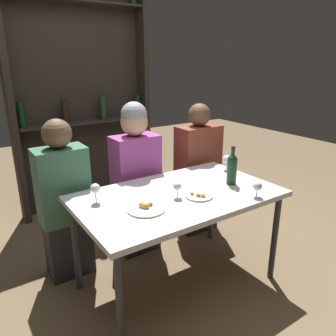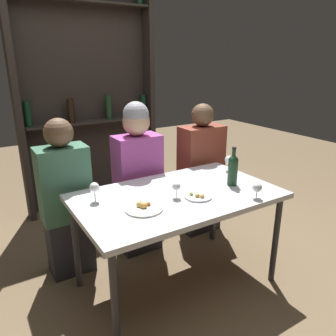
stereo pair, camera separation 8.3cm
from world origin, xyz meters
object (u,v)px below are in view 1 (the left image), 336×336
at_px(wine_glass_0, 95,189).
at_px(wine_glass_2, 227,160).
at_px(wine_bottle, 232,168).
at_px(food_plate_0, 199,196).
at_px(wine_glass_1, 177,187).
at_px(food_plate_1, 146,208).
at_px(seated_person_center, 136,181).
at_px(seated_person_right, 198,173).
at_px(seated_person_left, 65,205).
at_px(wine_glass_3, 257,187).

distance_m(wine_glass_0, wine_glass_2, 1.14).
bearing_deg(wine_bottle, wine_glass_2, 52.66).
bearing_deg(food_plate_0, wine_glass_0, 153.60).
distance_m(wine_glass_1, food_plate_1, 0.27).
height_order(seated_person_center, seated_person_right, seated_person_center).
bearing_deg(seated_person_center, wine_glass_0, -141.73).
xyz_separation_m(wine_glass_1, wine_glass_2, (0.67, 0.24, 0.01)).
distance_m(wine_glass_1, seated_person_left, 0.87).
relative_size(wine_glass_1, seated_person_center, 0.09).
relative_size(wine_glass_2, wine_glass_3, 1.16).
relative_size(wine_glass_1, seated_person_right, 0.09).
xyz_separation_m(wine_bottle, food_plate_0, (-0.35, -0.05, -0.12)).
xyz_separation_m(wine_glass_0, wine_glass_3, (0.92, -0.51, -0.02)).
xyz_separation_m(wine_glass_0, wine_glass_2, (1.14, 0.01, -0.00)).
distance_m(wine_bottle, wine_glass_0, 0.98).
distance_m(wine_bottle, seated_person_center, 0.81).
bearing_deg(food_plate_0, food_plate_1, 175.34).
distance_m(food_plate_0, seated_person_center, 0.71).
distance_m(wine_glass_3, seated_person_right, 0.97).
height_order(wine_glass_1, wine_glass_3, wine_glass_1).
bearing_deg(wine_bottle, seated_person_left, 148.40).
height_order(wine_glass_2, seated_person_right, seated_person_right).
distance_m(food_plate_1, seated_person_right, 1.17).
bearing_deg(wine_glass_3, food_plate_1, 160.92).
height_order(wine_glass_3, seated_person_right, seated_person_right).
height_order(wine_glass_0, seated_person_left, seated_person_left).
relative_size(wine_glass_0, wine_glass_1, 1.16).
bearing_deg(seated_person_center, seated_person_left, 180.00).
bearing_deg(wine_glass_2, food_plate_1, -163.62).
relative_size(wine_glass_0, food_plate_1, 0.55).
xyz_separation_m(wine_glass_1, wine_glass_3, (0.45, -0.28, -0.00)).
distance_m(wine_glass_0, wine_glass_3, 1.05).
xyz_separation_m(wine_glass_0, wine_glass_1, (0.47, -0.23, -0.02)).
relative_size(wine_glass_2, food_plate_1, 0.54).
bearing_deg(seated_person_left, wine_glass_0, -76.78).
bearing_deg(seated_person_center, wine_glass_2, -31.60).
distance_m(wine_glass_0, food_plate_1, 0.35).
distance_m(wine_glass_2, seated_person_left, 1.31).
bearing_deg(food_plate_0, seated_person_right, 51.31).
height_order(wine_glass_1, food_plate_0, wine_glass_1).
distance_m(wine_glass_2, food_plate_0, 0.63).
bearing_deg(seated_person_right, wine_glass_0, -161.02).
bearing_deg(food_plate_0, seated_person_center, 97.80).
xyz_separation_m(seated_person_center, seated_person_right, (0.65, 0.00, -0.06)).
bearing_deg(wine_bottle, food_plate_0, -171.08).
relative_size(wine_bottle, wine_glass_3, 2.58).
distance_m(wine_glass_2, food_plate_1, 0.97).
height_order(food_plate_0, seated_person_center, seated_person_center).
distance_m(food_plate_1, seated_person_left, 0.75).
bearing_deg(wine_glass_2, seated_person_right, 87.40).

